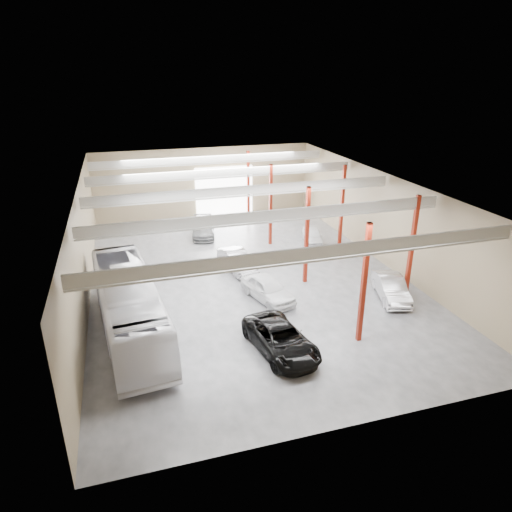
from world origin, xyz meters
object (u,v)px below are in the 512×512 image
black_sedan (281,339)px  car_right_near (391,288)px  coach_bus (129,305)px  car_right_far (312,236)px  car_row_c (203,228)px  car_row_a (268,289)px  car_row_b (237,260)px

black_sedan → car_right_near: size_ratio=1.21×
black_sedan → coach_bus: bearing=142.1°
coach_bus → car_right_far: bearing=28.0°
black_sedan → car_row_c: bearing=83.3°
car_row_c → car_right_near: 18.60m
car_row_a → car_right_far: bearing=36.0°
car_row_c → car_right_near: car_right_near is taller
car_row_b → car_right_far: (7.79, 3.64, -0.06)m
car_row_c → car_right_far: bearing=-17.8°
black_sedan → car_row_a: 6.07m
car_row_b → car_right_near: (8.67, -7.53, 0.02)m
car_row_a → car_row_b: 5.41m
coach_bus → car_right_far: coach_bus is taller
car_row_c → car_right_far: 10.00m
car_row_a → car_row_c: (-1.79, 13.68, -0.08)m
black_sedan → car_row_b: (0.45, 11.30, -0.03)m
black_sedan → car_right_near: 9.87m
car_right_near → car_row_c: bearing=137.2°
black_sedan → car_row_c: black_sedan is taller
coach_bus → car_row_a: coach_bus is taller
coach_bus → car_right_far: (15.92, 10.62, -1.08)m
coach_bus → car_right_far: 19.17m
car_row_b → black_sedan: bearing=-101.6°
coach_bus → car_row_c: (7.08, 15.30, -1.06)m
car_row_b → car_right_near: 11.49m
coach_bus → car_right_near: 16.84m
black_sedan → car_row_b: size_ratio=1.24×
car_row_c → car_right_far: (8.84, -4.68, -0.03)m
car_row_a → car_right_far: size_ratio=1.16×
car_right_near → car_row_b: bearing=154.7°
car_row_b → car_right_near: size_ratio=0.98×
car_right_far → car_row_b: bearing=-137.9°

